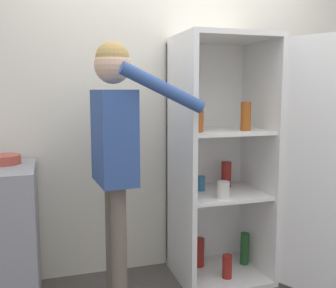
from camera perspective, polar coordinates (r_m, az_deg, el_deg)
The scene contains 4 objects.
wall_back at distance 3.12m, azimuth -0.07°, elevation 5.19°, with size 7.00×0.06×2.55m.
refrigerator at distance 2.92m, azimuth 10.54°, elevation -2.78°, with size 1.03×1.19×1.81m.
person at distance 2.50m, azimuth -7.65°, elevation 0.78°, with size 0.66×0.52×1.72m.
bowl at distance 2.79m, azimuth -22.68°, elevation -2.10°, with size 0.21×0.21×0.06m.
Camera 1 is at (-0.91, -2.00, 1.42)m, focal length 42.00 mm.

